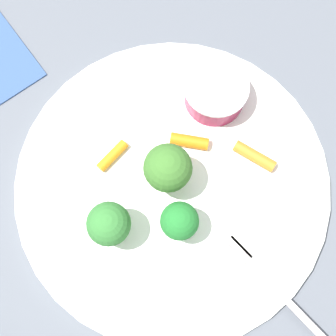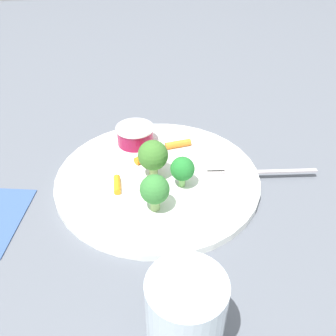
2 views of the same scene
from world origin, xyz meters
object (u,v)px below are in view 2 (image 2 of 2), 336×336
object	(u,v)px
broccoli_floret_0	(153,156)
carrot_stick_1	(117,185)
broccoli_floret_2	(155,190)
fork	(260,172)
sauce_cup	(135,135)
carrot_stick_2	(178,144)
broccoli_floret_1	(182,169)
drinking_glass	(185,319)
plate	(158,178)
carrot_stick_0	(145,157)

from	to	relation	value
broccoli_floret_0	carrot_stick_1	world-z (taller)	broccoli_floret_0
broccoli_floret_2	fork	world-z (taller)	broccoli_floret_2
sauce_cup	broccoli_floret_2	xyz separation A→B (m)	(0.02, -0.17, 0.02)
broccoli_floret_2	carrot_stick_2	world-z (taller)	broccoli_floret_2
broccoli_floret_2	fork	size ratio (longest dim) A/B	0.32
broccoli_floret_1	broccoli_floret_2	xyz separation A→B (m)	(-0.04, -0.05, 0.00)
drinking_glass	broccoli_floret_2	bearing A→B (deg)	94.62
sauce_cup	fork	size ratio (longest dim) A/B	0.38
plate	carrot_stick_2	xyz separation A→B (m)	(0.04, 0.08, 0.01)
sauce_cup	carrot_stick_2	xyz separation A→B (m)	(0.07, -0.02, -0.01)
carrot_stick_0	carrot_stick_1	world-z (taller)	carrot_stick_0
broccoli_floret_2	carrot_stick_0	world-z (taller)	broccoli_floret_2
plate	broccoli_floret_0	distance (m)	0.04
plate	sauce_cup	size ratio (longest dim) A/B	4.83
plate	carrot_stick_0	world-z (taller)	carrot_stick_0
sauce_cup	broccoli_floret_2	world-z (taller)	broccoli_floret_2
broccoli_floret_1	broccoli_floret_2	size ratio (longest dim) A/B	0.88
broccoli_floret_1	carrot_stick_1	bearing A→B (deg)	177.16
broccoli_floret_2	drinking_glass	world-z (taller)	drinking_glass
broccoli_floret_2	fork	xyz separation A→B (m)	(0.17, 0.07, -0.03)
broccoli_floret_2	carrot_stick_0	bearing A→B (deg)	93.86
broccoli_floret_2	broccoli_floret_0	bearing A→B (deg)	87.99
broccoli_floret_2	sauce_cup	bearing A→B (deg)	97.58
sauce_cup	fork	distance (m)	0.22
broccoli_floret_0	broccoli_floret_2	bearing A→B (deg)	-92.01
broccoli_floret_1	carrot_stick_0	world-z (taller)	broccoli_floret_1
plate	drinking_glass	bearing A→B (deg)	-88.56
carrot_stick_1	drinking_glass	world-z (taller)	drinking_glass
carrot_stick_1	plate	bearing A→B (deg)	19.87
plate	drinking_glass	xyz separation A→B (m)	(0.01, -0.27, 0.05)
carrot_stick_1	carrot_stick_0	bearing A→B (deg)	54.89
broccoli_floret_0	fork	bearing A→B (deg)	-2.50
plate	broccoli_floret_2	bearing A→B (deg)	-96.83
sauce_cup	broccoli_floret_1	size ratio (longest dim) A/B	1.32
plate	carrot_stick_1	bearing A→B (deg)	-160.13
broccoli_floret_1	carrot_stick_0	xyz separation A→B (m)	(-0.05, 0.07, -0.02)
fork	broccoli_floret_1	bearing A→B (deg)	-171.38
plate	broccoli_floret_2	distance (m)	0.09
broccoli_floret_1	sauce_cup	bearing A→B (deg)	118.31
broccoli_floret_1	drinking_glass	bearing A→B (deg)	-96.67
plate	broccoli_floret_2	size ratio (longest dim) A/B	5.65
sauce_cup	broccoli_floret_1	xyz separation A→B (m)	(0.07, -0.12, 0.01)
sauce_cup	carrot_stick_1	xyz separation A→B (m)	(-0.03, -0.12, -0.01)
sauce_cup	fork	xyz separation A→B (m)	(0.19, -0.10, -0.01)
fork	drinking_glass	bearing A→B (deg)	-120.72
broccoli_floret_2	carrot_stick_2	size ratio (longest dim) A/B	1.26
plate	carrot_stick_0	bearing A→B (deg)	111.66
carrot_stick_1	broccoli_floret_2	bearing A→B (deg)	-44.20
carrot_stick_2	drinking_glass	size ratio (longest dim) A/B	0.42
broccoli_floret_2	drinking_glass	distance (m)	0.20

